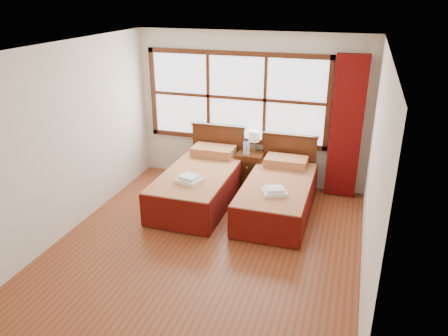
% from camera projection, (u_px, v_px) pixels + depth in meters
% --- Properties ---
extents(floor, '(4.50, 4.50, 0.00)m').
position_uv_depth(floor, '(208.00, 243.00, 5.95)').
color(floor, brown).
rests_on(floor, ground).
extents(ceiling, '(4.50, 4.50, 0.00)m').
position_uv_depth(ceiling, '(205.00, 47.00, 4.96)').
color(ceiling, white).
rests_on(ceiling, wall_back).
extents(wall_back, '(4.00, 0.00, 4.00)m').
position_uv_depth(wall_back, '(251.00, 110.00, 7.44)').
color(wall_back, silver).
rests_on(wall_back, floor).
extents(wall_left, '(0.00, 4.50, 4.50)m').
position_uv_depth(wall_left, '(70.00, 139.00, 6.01)').
color(wall_left, silver).
rests_on(wall_left, floor).
extents(wall_right, '(0.00, 4.50, 4.50)m').
position_uv_depth(wall_right, '(374.00, 173.00, 4.91)').
color(wall_right, silver).
rests_on(wall_right, floor).
extents(window, '(3.16, 0.06, 1.56)m').
position_uv_depth(window, '(236.00, 98.00, 7.40)').
color(window, white).
rests_on(window, wall_back).
extents(curtain, '(0.50, 0.16, 2.30)m').
position_uv_depth(curtain, '(346.00, 128.00, 6.93)').
color(curtain, '#690C0A').
rests_on(curtain, wall_back).
extents(bed_left, '(1.05, 2.07, 1.02)m').
position_uv_depth(bed_left, '(200.00, 183.00, 7.04)').
color(bed_left, '#391E0C').
rests_on(bed_left, floor).
extents(bed_right, '(1.00, 2.02, 0.97)m').
position_uv_depth(bed_right, '(278.00, 194.00, 6.70)').
color(bed_right, '#391E0C').
rests_on(bed_right, floor).
extents(nightstand, '(0.46, 0.46, 0.62)m').
position_uv_depth(nightstand, '(250.00, 169.00, 7.58)').
color(nightstand, '#4A2210').
rests_on(nightstand, floor).
extents(towels_left, '(0.41, 0.38, 0.10)m').
position_uv_depth(towels_left, '(189.00, 179.00, 6.50)').
color(towels_left, white).
rests_on(towels_left, bed_left).
extents(towels_right, '(0.41, 0.39, 0.10)m').
position_uv_depth(towels_right, '(274.00, 191.00, 6.18)').
color(towels_right, white).
rests_on(towels_right, bed_right).
extents(lamp, '(0.19, 0.19, 0.36)m').
position_uv_depth(lamp, '(254.00, 137.00, 7.46)').
color(lamp, gold).
rests_on(lamp, nightstand).
extents(bottle_near, '(0.06, 0.06, 0.24)m').
position_uv_depth(bottle_near, '(245.00, 148.00, 7.36)').
color(bottle_near, '#A7BFD6').
rests_on(bottle_near, nightstand).
extents(bottle_far, '(0.06, 0.06, 0.24)m').
position_uv_depth(bottle_far, '(248.00, 149.00, 7.33)').
color(bottle_far, '#A7BFD6').
rests_on(bottle_far, nightstand).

